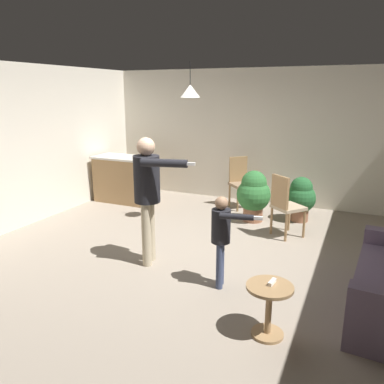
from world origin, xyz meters
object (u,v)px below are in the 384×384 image
(person_child, at_px, (222,232))
(potted_plant_corner, at_px, (301,197))
(side_table_by_couch, at_px, (269,304))
(potted_plant_by_wall, at_px, (254,194))
(spare_remote_on_table, at_px, (272,282))
(person_adult, at_px, (148,187))
(dining_chair_by_counter, at_px, (285,204))
(kitchen_counter, at_px, (125,179))
(dining_chair_near_wall, at_px, (241,180))

(person_child, distance_m, potted_plant_corner, 2.87)
(side_table_by_couch, distance_m, potted_plant_by_wall, 3.35)
(potted_plant_corner, distance_m, spare_remote_on_table, 3.50)
(person_adult, distance_m, person_child, 1.17)
(dining_chair_by_counter, relative_size, potted_plant_by_wall, 1.09)
(kitchen_counter, xyz_separation_m, spare_remote_on_table, (3.84, -3.27, 0.06))
(spare_remote_on_table, bearing_deg, potted_plant_corner, 94.76)
(person_child, bearing_deg, side_table_by_couch, 33.36)
(side_table_by_couch, relative_size, spare_remote_on_table, 4.00)
(potted_plant_corner, xyz_separation_m, potted_plant_by_wall, (-0.76, -0.35, 0.06))
(potted_plant_corner, relative_size, spare_remote_on_table, 6.17)
(person_adult, relative_size, dining_chair_near_wall, 1.69)
(side_table_by_couch, height_order, person_adult, person_adult)
(dining_chair_by_counter, distance_m, spare_remote_on_table, 2.63)
(dining_chair_near_wall, distance_m, spare_remote_on_table, 4.16)
(person_adult, relative_size, dining_chair_by_counter, 1.69)
(person_child, height_order, potted_plant_corner, person_child)
(side_table_by_couch, height_order, dining_chair_by_counter, dining_chair_by_counter)
(kitchen_counter, height_order, person_child, person_child)
(side_table_by_couch, bearing_deg, dining_chair_by_counter, 98.32)
(potted_plant_corner, bearing_deg, side_table_by_couch, -85.46)
(spare_remote_on_table, bearing_deg, dining_chair_by_counter, 98.65)
(dining_chair_near_wall, bearing_deg, spare_remote_on_table, 66.87)
(dining_chair_by_counter, bearing_deg, person_adult, -90.87)
(person_child, xyz_separation_m, potted_plant_by_wall, (-0.31, 2.47, -0.18))
(person_child, bearing_deg, potted_plant_corner, 158.31)
(side_table_by_couch, height_order, dining_chair_near_wall, dining_chair_near_wall)
(kitchen_counter, xyz_separation_m, potted_plant_by_wall, (2.79, -0.13, 0.03))
(dining_chair_by_counter, height_order, potted_plant_by_wall, dining_chair_by_counter)
(dining_chair_near_wall, height_order, potted_plant_by_wall, dining_chair_near_wall)
(kitchen_counter, distance_m, dining_chair_near_wall, 2.39)
(potted_plant_corner, bearing_deg, spare_remote_on_table, -85.24)
(person_child, bearing_deg, dining_chair_by_counter, 157.21)
(kitchen_counter, height_order, potted_plant_corner, kitchen_counter)
(dining_chair_near_wall, bearing_deg, side_table_by_couch, 66.55)
(person_child, xyz_separation_m, dining_chair_by_counter, (0.35, 1.93, -0.14))
(person_adult, xyz_separation_m, dining_chair_near_wall, (0.32, 2.98, -0.50))
(person_adult, xyz_separation_m, dining_chair_by_counter, (1.44, 1.71, -0.50))
(kitchen_counter, relative_size, person_child, 1.14)
(kitchen_counter, height_order, dining_chair_by_counter, dining_chair_by_counter)
(side_table_by_couch, height_order, potted_plant_corner, potted_plant_corner)
(person_child, distance_m, spare_remote_on_table, 1.01)
(dining_chair_near_wall, height_order, potted_plant_corner, dining_chair_near_wall)
(kitchen_counter, xyz_separation_m, person_child, (3.09, -2.60, 0.21))
(potted_plant_corner, distance_m, potted_plant_by_wall, 0.84)
(side_table_by_couch, xyz_separation_m, dining_chair_by_counter, (-0.39, 2.64, 0.22))
(dining_chair_near_wall, bearing_deg, dining_chair_by_counter, 87.04)
(potted_plant_corner, bearing_deg, kitchen_counter, -176.45)
(side_table_by_couch, bearing_deg, person_child, 135.90)
(dining_chair_near_wall, xyz_separation_m, potted_plant_by_wall, (0.47, -0.72, -0.04))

